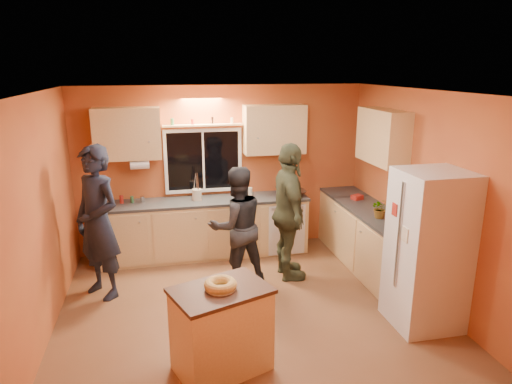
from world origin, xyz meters
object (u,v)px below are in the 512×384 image
object	(u,v)px
refrigerator	(428,250)
person_left	(98,223)
person_right	(289,212)
island	(221,329)
person_center	(237,226)

from	to	relation	value
refrigerator	person_left	size ratio (longest dim) A/B	0.92
person_left	person_right	distance (m)	2.48
island	person_left	size ratio (longest dim) A/B	0.53
island	person_right	bearing A→B (deg)	36.42
island	person_center	world-z (taller)	person_center
person_right	person_center	bearing A→B (deg)	92.38
person_right	refrigerator	bearing A→B (deg)	-139.04
person_left	person_right	world-z (taller)	person_left
refrigerator	island	world-z (taller)	refrigerator
person_left	person_center	bearing A→B (deg)	46.59
refrigerator	person_right	bearing A→B (deg)	128.55
refrigerator	person_left	bearing A→B (deg)	157.81
person_center	island	bearing A→B (deg)	63.56
island	person_center	xyz separation A→B (m)	(0.47, 1.82, 0.37)
person_left	person_center	xyz separation A→B (m)	(1.76, -0.01, -0.17)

